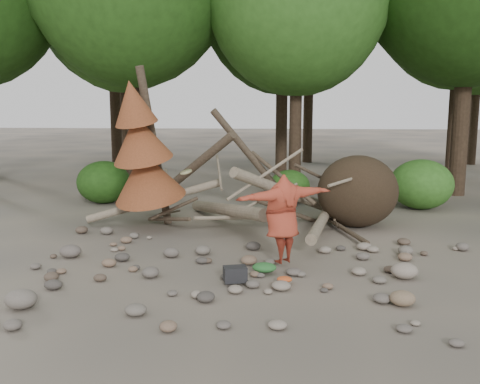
{
  "coord_description": "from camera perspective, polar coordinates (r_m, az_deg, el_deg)",
  "views": [
    {
      "loc": [
        0.49,
        -10.32,
        3.39
      ],
      "look_at": [
        -0.42,
        1.5,
        1.4
      ],
      "focal_mm": 40.0,
      "sensor_mm": 36.0,
      "label": 1
    }
  ],
  "objects": [
    {
      "name": "bush_mid",
      "position": [
        18.34,
        5.31,
        0.61
      ],
      "size": [
        1.4,
        1.4,
        1.12
      ],
      "primitive_type": "ellipsoid",
      "color": "#2C5F1B",
      "rests_on": "ground"
    },
    {
      "name": "boulder_front_right",
      "position": [
        9.59,
        16.94,
        -10.79
      ],
      "size": [
        0.43,
        0.39,
        0.26
      ],
      "primitive_type": "ellipsoid",
      "color": "#806950",
      "rests_on": "ground"
    },
    {
      "name": "boulder_front_left",
      "position": [
        9.77,
        -22.33,
        -10.52
      ],
      "size": [
        0.54,
        0.48,
        0.32
      ],
      "primitive_type": "ellipsoid",
      "color": "#6E655C",
      "rests_on": "ground"
    },
    {
      "name": "deadfall_pile",
      "position": [
        14.84,
        10.25,
        -0.08
      ],
      "size": [
        8.55,
        5.24,
        3.3
      ],
      "color": "#332619",
      "rests_on": "ground"
    },
    {
      "name": "backpack",
      "position": [
        10.19,
        -0.52,
        -9.07
      ],
      "size": [
        0.49,
        0.39,
        0.29
      ],
      "primitive_type": "cube",
      "rotation": [
        0.0,
        0.0,
        0.26
      ],
      "color": "black",
      "rests_on": "ground"
    },
    {
      "name": "bush_right",
      "position": [
        18.09,
        18.78,
        0.79
      ],
      "size": [
        2.0,
        2.0,
        1.6
      ],
      "primitive_type": "ellipsoid",
      "color": "#377123",
      "rests_on": "ground"
    },
    {
      "name": "cloth_orange",
      "position": [
        10.24,
        4.77,
        -9.53
      ],
      "size": [
        0.29,
        0.24,
        0.11
      ],
      "primitive_type": "ellipsoid",
      "color": "#C14D21",
      "rests_on": "ground"
    },
    {
      "name": "boulder_mid_right",
      "position": [
        10.99,
        17.13,
        -8.02
      ],
      "size": [
        0.52,
        0.47,
        0.31
      ],
      "primitive_type": "ellipsoid",
      "color": "gray",
      "rests_on": "ground"
    },
    {
      "name": "cloth_green",
      "position": [
        10.79,
        2.61,
        -8.29
      ],
      "size": [
        0.49,
        0.4,
        0.18
      ],
      "primitive_type": "ellipsoid",
      "color": "#27632B",
      "rests_on": "ground"
    },
    {
      "name": "frisbee_thrower",
      "position": [
        11.12,
        4.54,
        -2.84
      ],
      "size": [
        3.24,
        1.79,
        1.99
      ],
      "color": "#9F3623",
      "rests_on": "ground"
    },
    {
      "name": "bush_left",
      "position": [
        18.71,
        -14.34,
        1.03
      ],
      "size": [
        1.8,
        1.8,
        1.44
      ],
      "primitive_type": "ellipsoid",
      "color": "#214B14",
      "rests_on": "ground"
    },
    {
      "name": "ground",
      "position": [
        10.87,
        1.61,
        -8.64
      ],
      "size": [
        120.0,
        120.0,
        0.0
      ],
      "primitive_type": "plane",
      "color": "#514C44",
      "rests_on": "ground"
    },
    {
      "name": "dead_conifer",
      "position": [
        14.22,
        -10.35,
        4.21
      ],
      "size": [
        2.06,
        2.16,
        4.35
      ],
      "color": "#4C3F30",
      "rests_on": "ground"
    },
    {
      "name": "boulder_mid_left",
      "position": [
        12.47,
        -17.64,
        -6.03
      ],
      "size": [
        0.47,
        0.43,
        0.28
      ],
      "primitive_type": "ellipsoid",
      "color": "#625952",
      "rests_on": "ground"
    }
  ]
}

